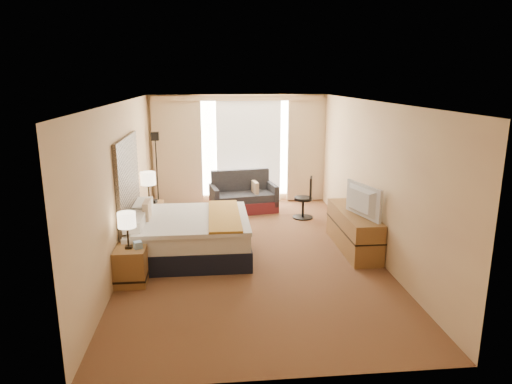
{
  "coord_description": "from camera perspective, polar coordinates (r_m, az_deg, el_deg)",
  "views": [
    {
      "loc": [
        -0.65,
        -7.48,
        2.96
      ],
      "look_at": [
        0.13,
        0.4,
        0.99
      ],
      "focal_mm": 32.0,
      "sensor_mm": 36.0,
      "label": 1
    }
  ],
  "objects": [
    {
      "name": "television",
      "position": [
        7.81,
        12.69,
        -1.1
      ],
      "size": [
        0.38,
        0.96,
        0.55
      ],
      "primitive_type": "imported",
      "rotation": [
        0.0,
        0.0,
        1.85
      ],
      "color": "black",
      "rests_on": "media_dresser"
    },
    {
      "name": "headboard",
      "position": [
        7.99,
        -15.69,
        1.3
      ],
      "size": [
        0.06,
        1.85,
        1.5
      ],
      "primitive_type": "cube",
      "color": "black",
      "rests_on": "wall_left"
    },
    {
      "name": "bed",
      "position": [
        7.93,
        -8.34,
        -5.35
      ],
      "size": [
        2.01,
        1.83,
        0.97
      ],
      "color": "black",
      "rests_on": "floor"
    },
    {
      "name": "window",
      "position": [
        11.11,
        -0.94,
        5.49
      ],
      "size": [
        2.3,
        0.02,
        2.3
      ],
      "primitive_type": "cube",
      "color": "white",
      "rests_on": "wall_back"
    },
    {
      "name": "floor_lamp",
      "position": [
        10.61,
        -12.38,
        4.5
      ],
      "size": [
        0.23,
        0.23,
        1.8
      ],
      "color": "black",
      "rests_on": "floor"
    },
    {
      "name": "media_dresser",
      "position": [
        8.3,
        12.07,
        -4.67
      ],
      "size": [
        0.5,
        1.8,
        0.7
      ],
      "primitive_type": "cube",
      "color": "brown",
      "rests_on": "floor"
    },
    {
      "name": "ceiling",
      "position": [
        7.52,
        -0.7,
        11.22
      ],
      "size": [
        4.2,
        7.0,
        0.02
      ],
      "primitive_type": "cube",
      "color": "silver",
      "rests_on": "wall_back"
    },
    {
      "name": "floor",
      "position": [
        8.07,
        -0.64,
        -7.54
      ],
      "size": [
        4.2,
        7.0,
        0.02
      ],
      "primitive_type": "cube",
      "color": "#4F1916",
      "rests_on": "ground"
    },
    {
      "name": "nightstand_right",
      "position": [
        9.41,
        -12.88,
        -2.97
      ],
      "size": [
        0.45,
        0.52,
        0.55
      ],
      "primitive_type": "cube",
      "color": "brown",
      "rests_on": "floor"
    },
    {
      "name": "wall_right",
      "position": [
        8.14,
        14.22,
        1.77
      ],
      "size": [
        0.02,
        7.0,
        2.6
      ],
      "primitive_type": "cube",
      "color": "#DCBC86",
      "rests_on": "ground"
    },
    {
      "name": "desk_chair",
      "position": [
        9.94,
        6.19,
        -1.0
      ],
      "size": [
        0.44,
        0.44,
        0.91
      ],
      "rotation": [
        0.0,
        0.0,
        -0.25
      ],
      "color": "black",
      "rests_on": "floor"
    },
    {
      "name": "curtains",
      "position": [
        11.0,
        -2.23,
        5.86
      ],
      "size": [
        4.12,
        0.19,
        2.56
      ],
      "color": "beige",
      "rests_on": "floor"
    },
    {
      "name": "loveseat",
      "position": [
        10.47,
        -1.61,
        -0.74
      ],
      "size": [
        1.57,
        1.01,
        0.91
      ],
      "rotation": [
        0.0,
        0.0,
        0.17
      ],
      "color": "maroon",
      "rests_on": "floor"
    },
    {
      "name": "wall_left",
      "position": [
        7.8,
        -16.23,
        1.12
      ],
      "size": [
        0.02,
        7.0,
        2.6
      ],
      "primitive_type": "cube",
      "color": "#DCBC86",
      "rests_on": "ground"
    },
    {
      "name": "lamp_right",
      "position": [
        9.25,
        -13.34,
        1.58
      ],
      "size": [
        0.3,
        0.3,
        0.63
      ],
      "color": "black",
      "rests_on": "nightstand_right"
    },
    {
      "name": "wall_front",
      "position": [
        4.36,
        3.37,
        -8.44
      ],
      "size": [
        4.2,
        0.02,
        2.6
      ],
      "primitive_type": "cube",
      "color": "#DCBC86",
      "rests_on": "ground"
    },
    {
      "name": "wall_back",
      "position": [
        11.13,
        -2.25,
        5.39
      ],
      "size": [
        4.2,
        0.02,
        2.6
      ],
      "primitive_type": "cube",
      "color": "#DCBC86",
      "rests_on": "ground"
    },
    {
      "name": "tissue_box",
      "position": [
        6.92,
        -14.56,
        -6.43
      ],
      "size": [
        0.15,
        0.15,
        0.1
      ],
      "primitive_type": "cube",
      "rotation": [
        0.0,
        0.0,
        0.4
      ],
      "color": "#85ABCD",
      "rests_on": "nightstand_left"
    },
    {
      "name": "lamp_left",
      "position": [
        6.84,
        -15.86,
        -3.47
      ],
      "size": [
        0.26,
        0.26,
        0.55
      ],
      "color": "black",
      "rests_on": "nightstand_left"
    },
    {
      "name": "nightstand_left",
      "position": [
        7.08,
        -15.32,
        -8.86
      ],
      "size": [
        0.45,
        0.52,
        0.55
      ],
      "primitive_type": "cube",
      "color": "brown",
      "rests_on": "floor"
    },
    {
      "name": "telephone",
      "position": [
        9.33,
        -12.83,
        -1.15
      ],
      "size": [
        0.2,
        0.17,
        0.07
      ],
      "primitive_type": "cube",
      "rotation": [
        0.0,
        0.0,
        -0.22
      ],
      "color": "black",
      "rests_on": "nightstand_right"
    }
  ]
}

